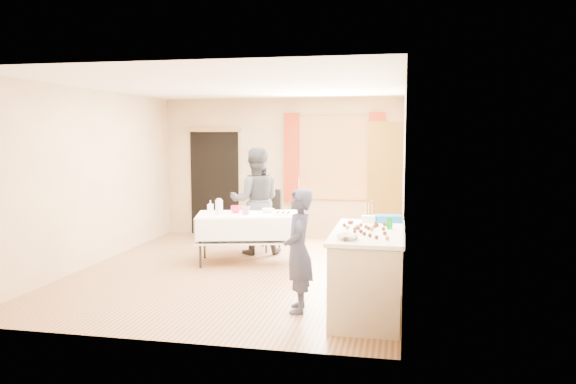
% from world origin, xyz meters
% --- Properties ---
extents(floor, '(4.50, 5.50, 0.02)m').
position_xyz_m(floor, '(0.00, 0.00, -0.01)').
color(floor, '#9E7047').
rests_on(floor, ground).
extents(ceiling, '(4.50, 5.50, 0.02)m').
position_xyz_m(ceiling, '(0.00, 0.00, 2.61)').
color(ceiling, white).
rests_on(ceiling, floor).
extents(wall_back, '(4.50, 0.02, 2.60)m').
position_xyz_m(wall_back, '(0.00, 2.76, 1.30)').
color(wall_back, tan).
rests_on(wall_back, floor).
extents(wall_front, '(4.50, 0.02, 2.60)m').
position_xyz_m(wall_front, '(0.00, -2.76, 1.30)').
color(wall_front, tan).
rests_on(wall_front, floor).
extents(wall_left, '(0.02, 5.50, 2.60)m').
position_xyz_m(wall_left, '(-2.26, 0.00, 1.30)').
color(wall_left, tan).
rests_on(wall_left, floor).
extents(wall_right, '(0.02, 5.50, 2.60)m').
position_xyz_m(wall_right, '(2.26, 0.00, 1.30)').
color(wall_right, tan).
rests_on(wall_right, floor).
extents(window_frame, '(1.32, 0.06, 1.52)m').
position_xyz_m(window_frame, '(1.00, 2.72, 1.50)').
color(window_frame, olive).
rests_on(window_frame, wall_back).
extents(window_pane, '(1.20, 0.02, 1.40)m').
position_xyz_m(window_pane, '(1.00, 2.71, 1.50)').
color(window_pane, white).
rests_on(window_pane, wall_back).
extents(curtain_left, '(0.28, 0.06, 1.65)m').
position_xyz_m(curtain_left, '(0.22, 2.67, 1.50)').
color(curtain_left, maroon).
rests_on(curtain_left, wall_back).
extents(curtain_right, '(0.28, 0.06, 1.65)m').
position_xyz_m(curtain_right, '(1.78, 2.67, 1.50)').
color(curtain_right, maroon).
rests_on(curtain_right, wall_back).
extents(doorway, '(0.95, 0.04, 2.00)m').
position_xyz_m(doorway, '(-1.30, 2.73, 1.00)').
color(doorway, black).
rests_on(doorway, floor).
extents(door_lintel, '(1.05, 0.06, 0.08)m').
position_xyz_m(door_lintel, '(-1.30, 2.70, 2.02)').
color(door_lintel, olive).
rests_on(door_lintel, wall_back).
extents(cabinet, '(0.50, 0.60, 2.12)m').
position_xyz_m(cabinet, '(1.99, 0.89, 1.06)').
color(cabinet, olive).
rests_on(cabinet, floor).
extents(counter, '(0.76, 1.60, 0.91)m').
position_xyz_m(counter, '(1.89, -1.52, 0.45)').
color(counter, beige).
rests_on(counter, floor).
extents(party_table, '(1.73, 1.18, 0.75)m').
position_xyz_m(party_table, '(-0.01, 0.55, 0.45)').
color(party_table, black).
rests_on(party_table, floor).
extents(chair, '(0.55, 0.55, 1.02)m').
position_xyz_m(chair, '(-0.00, 1.52, 0.30)').
color(chair, black).
rests_on(chair, floor).
extents(girl, '(0.60, 0.49, 1.35)m').
position_xyz_m(girl, '(1.14, -1.60, 0.68)').
color(girl, '#242744').
rests_on(girl, floor).
extents(woman, '(1.19, 1.11, 1.72)m').
position_xyz_m(woman, '(-0.08, 1.20, 0.86)').
color(woman, black).
rests_on(woman, floor).
extents(soda_can, '(0.09, 0.09, 0.12)m').
position_xyz_m(soda_can, '(2.11, -1.36, 0.97)').
color(soda_can, '#0A8318').
rests_on(soda_can, counter).
extents(mixing_bowl, '(0.36, 0.36, 0.05)m').
position_xyz_m(mixing_bowl, '(1.72, -2.07, 0.94)').
color(mixing_bowl, white).
rests_on(mixing_bowl, counter).
extents(foam_block, '(0.16, 0.12, 0.08)m').
position_xyz_m(foam_block, '(1.85, -0.94, 0.95)').
color(foam_block, white).
rests_on(foam_block, counter).
extents(blue_basket, '(0.34, 0.26, 0.08)m').
position_xyz_m(blue_basket, '(2.08, -0.87, 0.95)').
color(blue_basket, blue).
rests_on(blue_basket, counter).
extents(pitcher, '(0.15, 0.15, 0.22)m').
position_xyz_m(pitcher, '(-0.41, 0.33, 0.86)').
color(pitcher, silver).
rests_on(pitcher, party_table).
extents(cup_red, '(0.21, 0.21, 0.11)m').
position_xyz_m(cup_red, '(-0.23, 0.56, 0.81)').
color(cup_red, red).
rests_on(cup_red, party_table).
extents(cup_rainbow, '(0.24, 0.24, 0.12)m').
position_xyz_m(cup_rainbow, '(-0.03, 0.41, 0.81)').
color(cup_rainbow, red).
rests_on(cup_rainbow, party_table).
extents(small_bowl, '(0.30, 0.30, 0.06)m').
position_xyz_m(small_bowl, '(0.24, 0.73, 0.78)').
color(small_bowl, white).
rests_on(small_bowl, party_table).
extents(pastry_tray, '(0.31, 0.24, 0.02)m').
position_xyz_m(pastry_tray, '(0.51, 0.54, 0.76)').
color(pastry_tray, white).
rests_on(pastry_tray, party_table).
extents(bottle, '(0.11, 0.11, 0.18)m').
position_xyz_m(bottle, '(-0.63, 0.58, 0.84)').
color(bottle, white).
rests_on(bottle, party_table).
extents(cake_balls, '(0.53, 1.13, 0.04)m').
position_xyz_m(cake_balls, '(1.85, -1.54, 0.93)').
color(cake_balls, '#3F2314').
rests_on(cake_balls, counter).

